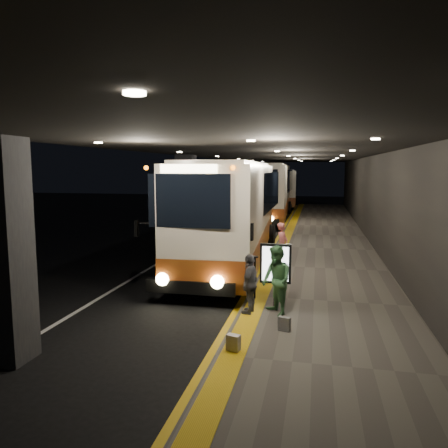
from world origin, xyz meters
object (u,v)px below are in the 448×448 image
(passenger_boarding, at_px, (282,245))
(bag_plain, at_px, (233,343))
(passenger_waiting_green, at_px, (276,281))
(coach_main, at_px, (233,216))
(stanchion_post, at_px, (255,278))
(coach_third, at_px, (284,189))
(coach_second, at_px, (269,194))
(passenger_waiting_grey, at_px, (250,284))
(bag_polka, at_px, (284,324))
(info_sign, at_px, (276,265))

(passenger_boarding, bearing_deg, bag_plain, -162.63)
(passenger_boarding, height_order, passenger_waiting_green, passenger_waiting_green)
(coach_main, distance_m, stanchion_post, 5.83)
(coach_third, xyz_separation_m, stanchion_post, (1.67, -32.28, -0.95))
(coach_second, height_order, stanchion_post, coach_second)
(coach_second, bearing_deg, passenger_waiting_grey, -87.43)
(stanchion_post, bearing_deg, coach_third, 92.95)
(coach_third, height_order, passenger_waiting_green, coach_third)
(passenger_boarding, height_order, bag_polka, passenger_boarding)
(passenger_boarding, height_order, stanchion_post, passenger_boarding)
(coach_third, relative_size, info_sign, 6.65)
(passenger_waiting_grey, relative_size, bag_plain, 4.56)
(coach_second, bearing_deg, coach_main, -91.83)
(coach_main, relative_size, coach_third, 1.11)
(coach_main, bearing_deg, coach_third, 86.79)
(coach_main, relative_size, stanchion_post, 10.54)
(passenger_boarding, distance_m, bag_plain, 7.91)
(coach_third, relative_size, passenger_boarding, 6.94)
(passenger_boarding, bearing_deg, info_sign, -157.66)
(bag_polka, height_order, bag_plain, bag_plain)
(coach_main, distance_m, passenger_waiting_grey, 7.00)
(coach_third, height_order, stanchion_post, coach_third)
(bag_plain, height_order, info_sign, info_sign)
(info_sign, bearing_deg, passenger_boarding, 91.95)
(coach_main, distance_m, coach_second, 15.04)
(passenger_waiting_green, distance_m, passenger_waiting_grey, 0.67)
(bag_polka, distance_m, info_sign, 1.93)
(coach_third, distance_m, bag_plain, 35.94)
(bag_polka, bearing_deg, passenger_boarding, 95.05)
(passenger_waiting_grey, xyz_separation_m, bag_plain, (0.03, -2.34, -0.60))
(passenger_waiting_grey, distance_m, info_sign, 0.91)
(coach_third, bearing_deg, stanchion_post, -90.16)
(coach_third, distance_m, passenger_waiting_grey, 33.58)
(passenger_waiting_green, xyz_separation_m, passenger_waiting_grey, (-0.65, -0.06, -0.11))
(bag_polka, xyz_separation_m, info_sign, (-0.37, 1.62, 0.99))
(coach_second, bearing_deg, bag_polka, -85.30)
(coach_second, distance_m, passenger_boarding, 16.39)
(coach_main, relative_size, bag_plain, 37.83)
(passenger_boarding, bearing_deg, passenger_waiting_green, -157.14)
(passenger_boarding, bearing_deg, coach_second, 27.72)
(coach_third, bearing_deg, passenger_waiting_grey, -90.18)
(coach_second, relative_size, bag_polka, 39.19)
(bag_plain, distance_m, stanchion_post, 3.61)
(coach_main, height_order, bag_plain, coach_main)
(passenger_waiting_green, height_order, info_sign, passenger_waiting_green)
(coach_second, bearing_deg, info_sign, -85.73)
(coach_second, height_order, bag_plain, coach_second)
(coach_third, bearing_deg, bag_plain, -90.33)
(passenger_boarding, height_order, bag_plain, passenger_boarding)
(coach_main, bearing_deg, info_sign, -72.46)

